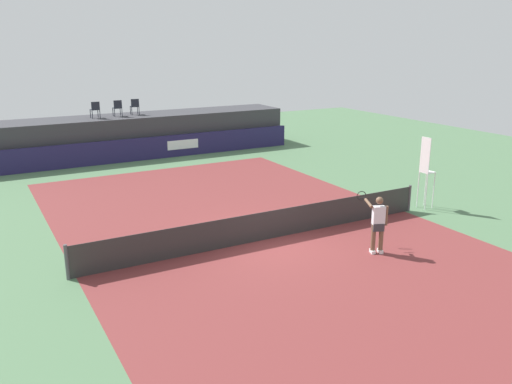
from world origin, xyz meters
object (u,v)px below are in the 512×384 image
Objects in this scene: spectator_chair_far_left at (95,109)px; net_post_near at (67,262)px; tennis_player at (378,223)px; spectator_chair_left at (117,107)px; umpire_chair at (426,168)px; net_post_far at (409,198)px; spectator_chair_center at (135,106)px.

spectator_chair_far_left is 0.89× the size of net_post_near.
tennis_player is at bearing -16.66° from net_post_near.
spectator_chair_left is 0.89× the size of net_post_near.
net_post_near is 0.56× the size of tennis_player.
spectator_chair_left is 17.00m from umpire_chair.
spectator_chair_far_left is 0.89× the size of net_post_far.
spectator_chair_far_left reaches higher than net_post_near.
net_post_near is 12.40m from net_post_far.
net_post_near is 1.00× the size of net_post_far.
umpire_chair is at bearing -0.02° from net_post_near.
umpire_chair is at bearing -63.50° from spectator_chair_left.
tennis_player is at bearing -150.81° from umpire_chair.
umpire_chair is at bearing -59.69° from spectator_chair_far_left.
net_post_near is at bearing 179.98° from umpire_chair.
umpire_chair is 1.56× the size of tennis_player.
spectator_chair_center is 16.88m from net_post_near.
spectator_chair_left is at bearing 116.50° from umpire_chair.
spectator_chair_left reaches higher than net_post_near.
net_post_far is (12.40, 0.00, 0.00)m from net_post_near.
tennis_player is (4.23, -17.61, -1.73)m from spectator_chair_far_left.
umpire_chair is at bearing -66.97° from spectator_chair_center.
net_post_far is at bearing 179.62° from umpire_chair.
spectator_chair_left is 1.00× the size of spectator_chair_center.
umpire_chair is (8.80, -15.06, -1.11)m from spectator_chair_far_left.
spectator_chair_left is at bearing 5.92° from spectator_chair_far_left.
spectator_chair_left is at bearing 69.92° from net_post_near.
spectator_chair_left is (1.23, 0.13, 0.00)m from spectator_chair_far_left.
spectator_chair_far_left reaches higher than tennis_player.
umpire_chair is at bearing -0.38° from net_post_far.
spectator_chair_far_left is at bearing 118.23° from net_post_far.
spectator_chair_left and spectator_chair_center have the same top height.
net_post_near and net_post_far have the same top height.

